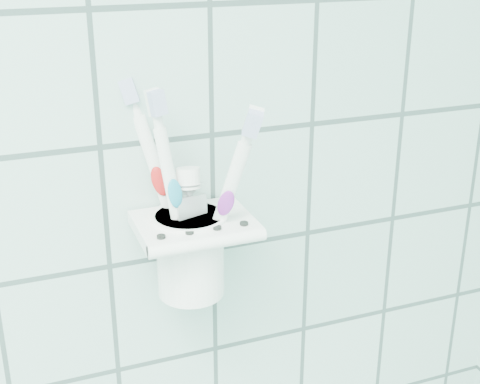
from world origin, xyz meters
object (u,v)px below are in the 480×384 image
object	(u,v)px
toothbrush_blue	(189,193)
toothpaste_tube	(193,226)
cup	(190,251)
toothbrush_orange	(198,185)
toothbrush_pink	(190,181)
holder_bracket	(194,226)

from	to	relation	value
toothbrush_blue	toothpaste_tube	xyz separation A→B (m)	(0.00, -0.01, -0.03)
cup	toothbrush_blue	world-z (taller)	toothbrush_blue
cup	toothbrush_orange	distance (m)	0.07
cup	toothbrush_blue	size ratio (longest dim) A/B	0.42
cup	toothbrush_pink	world-z (taller)	toothbrush_pink
toothbrush_orange	toothpaste_tube	bearing A→B (deg)	-99.84
cup	toothbrush_orange	world-z (taller)	toothbrush_orange
holder_bracket	cup	bearing A→B (deg)	132.91
holder_bracket	toothbrush_orange	distance (m)	0.04
toothbrush_blue	holder_bracket	bearing A→B (deg)	25.23
toothbrush_pink	toothbrush_orange	world-z (taller)	toothbrush_pink
holder_bracket	toothbrush_orange	xyz separation A→B (m)	(0.01, 0.01, 0.04)
toothbrush_pink	toothbrush_orange	size ratio (longest dim) A/B	1.04
toothbrush_pink	toothbrush_blue	world-z (taller)	toothbrush_pink
holder_bracket	toothbrush_blue	bearing A→B (deg)	-139.89
cup	toothbrush_pink	size ratio (longest dim) A/B	0.40
holder_bracket	toothbrush_orange	world-z (taller)	toothbrush_orange
holder_bracket	toothpaste_tube	size ratio (longest dim) A/B	0.87
holder_bracket	toothpaste_tube	world-z (taller)	toothpaste_tube
toothbrush_pink	toothpaste_tube	world-z (taller)	toothbrush_pink
holder_bracket	toothbrush_blue	world-z (taller)	toothbrush_blue
cup	toothbrush_pink	distance (m)	0.07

